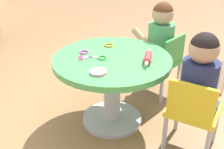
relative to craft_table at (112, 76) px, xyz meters
name	(u,v)px	position (x,y,z in m)	size (l,w,h in m)	color
ground_plane	(112,120)	(0.00, 0.00, -0.38)	(10.00, 10.00, 0.00)	#9E7247
craft_table	(112,76)	(0.00, 0.00, 0.00)	(0.80, 0.80, 0.52)	silver
child_chair_left	(193,111)	(-0.24, -0.53, -0.07)	(0.39, 0.39, 0.54)	#B7B7BC
seated_child_left	(200,75)	(-0.21, -0.54, 0.15)	(0.42, 0.38, 0.51)	#3F4772
child_chair_right	(162,61)	(0.46, -0.36, -0.07)	(0.42, 0.42, 0.54)	#B7B7BC
seated_child_right	(161,34)	(0.48, -0.33, 0.15)	(0.42, 0.44, 0.51)	#3F4772
rolling_pin	(148,58)	(-0.03, -0.24, 0.16)	(0.23, 0.06, 0.05)	#D83F3F
craft_scissors	(85,58)	(-0.03, 0.18, 0.14)	(0.09, 0.14, 0.01)	silver
playdough_blob_0	(98,72)	(-0.24, 0.05, 0.15)	(0.10, 0.10, 0.02)	pink
cookie_cutter_0	(109,45)	(0.20, 0.05, 0.14)	(0.07, 0.07, 0.01)	orange
cookie_cutter_1	(84,52)	(0.05, 0.20, 0.14)	(0.07, 0.07, 0.01)	#D83FA5
cookie_cutter_2	(102,58)	(-0.03, 0.06, 0.14)	(0.07, 0.07, 0.01)	#4CB259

